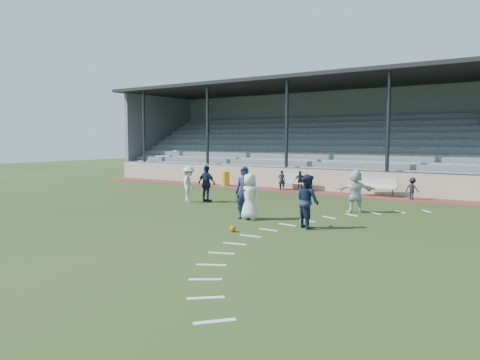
% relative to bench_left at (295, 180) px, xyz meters
% --- Properties ---
extents(ground, '(90.00, 90.00, 0.00)m').
position_rel_bench_left_xyz_m(ground, '(2.02, -10.90, -0.58)').
color(ground, '#253716').
rests_on(ground, ground).
extents(cinder_track, '(34.00, 2.00, 0.02)m').
position_rel_bench_left_xyz_m(cinder_track, '(2.02, -0.40, -0.57)').
color(cinder_track, '#582723').
rests_on(cinder_track, ground).
extents(retaining_wall, '(34.00, 0.18, 1.20)m').
position_rel_bench_left_xyz_m(retaining_wall, '(2.02, 0.65, 0.02)').
color(retaining_wall, '#BAA98F').
rests_on(retaining_wall, ground).
extents(bench_left, '(2.00, 0.45, 0.95)m').
position_rel_bench_left_xyz_m(bench_left, '(0.00, 0.00, 0.00)').
color(bench_left, beige).
rests_on(bench_left, cinder_track).
extents(bench_right, '(2.01, 0.53, 0.95)m').
position_rel_bench_left_xyz_m(bench_right, '(4.77, -0.06, 0.00)').
color(bench_right, beige).
rests_on(bench_right, cinder_track).
extents(trash_bin, '(0.54, 0.54, 0.87)m').
position_rel_bench_left_xyz_m(trash_bin, '(-4.83, -0.16, -0.13)').
color(trash_bin, gold).
rests_on(trash_bin, cinder_track).
extents(football, '(0.20, 0.20, 0.20)m').
position_rel_bench_left_xyz_m(football, '(4.11, -11.81, -0.48)').
color(football, '#D8620C').
rests_on(football, ground).
extents(player_white_lead, '(0.85, 0.58, 1.69)m').
position_rel_bench_left_xyz_m(player_white_lead, '(3.29, -9.61, 0.26)').
color(player_white_lead, silver).
rests_on(player_white_lead, ground).
extents(player_navy_lead, '(0.81, 0.66, 1.93)m').
position_rel_bench_left_xyz_m(player_navy_lead, '(3.06, -9.60, 0.38)').
color(player_navy_lead, '#151E3C').
rests_on(player_navy_lead, ground).
extents(player_navy_mid, '(1.09, 1.04, 1.78)m').
position_rel_bench_left_xyz_m(player_navy_mid, '(5.73, -9.82, 0.31)').
color(player_navy_mid, '#151E3C').
rests_on(player_navy_mid, ground).
extents(player_white_wing, '(1.05, 1.25, 1.69)m').
position_rel_bench_left_xyz_m(player_white_wing, '(-1.67, -7.26, 0.26)').
color(player_white_wing, silver).
rests_on(player_white_wing, ground).
extents(player_navy_wing, '(1.03, 0.48, 1.71)m').
position_rel_bench_left_xyz_m(player_navy_wing, '(-1.00, -6.77, 0.27)').
color(player_navy_wing, '#151E3C').
rests_on(player_navy_wing, ground).
extents(player_white_back, '(1.63, 1.26, 1.72)m').
position_rel_bench_left_xyz_m(player_white_back, '(5.82, -5.79, 0.28)').
color(player_white_back, silver).
rests_on(player_white_back, ground).
extents(sub_left_near, '(0.48, 0.40, 1.13)m').
position_rel_bench_left_xyz_m(sub_left_near, '(-0.63, -0.39, 0.00)').
color(sub_left_near, black).
rests_on(sub_left_near, cinder_track).
extents(sub_left_far, '(0.72, 0.52, 1.13)m').
position_rel_bench_left_xyz_m(sub_left_far, '(0.46, -0.20, -0.00)').
color(sub_left_far, black).
rests_on(sub_left_far, cinder_track).
extents(sub_right, '(0.76, 0.56, 1.06)m').
position_rel_bench_left_xyz_m(sub_right, '(6.65, -0.46, -0.04)').
color(sub_right, black).
rests_on(sub_right, cinder_track).
extents(grandstand, '(34.60, 9.00, 6.61)m').
position_rel_bench_left_xyz_m(grandstand, '(2.03, 5.36, 1.62)').
color(grandstand, slate).
rests_on(grandstand, ground).
extents(penalty_arc, '(3.89, 14.63, 0.01)m').
position_rel_bench_left_xyz_m(penalty_arc, '(6.14, -10.90, -0.58)').
color(penalty_arc, silver).
rests_on(penalty_arc, ground).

